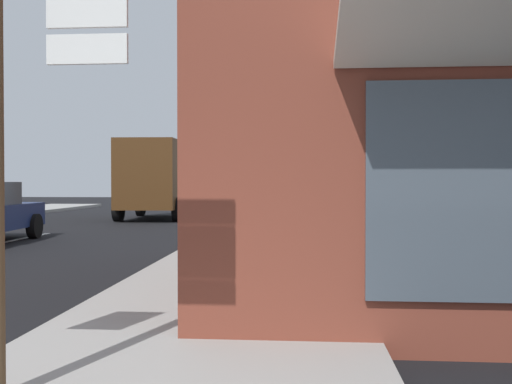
{
  "coord_description": "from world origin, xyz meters",
  "views": [
    {
      "loc": [
        7.22,
        -4.0,
        1.48
      ],
      "look_at": [
        5.99,
        11.44,
        1.2
      ],
      "focal_mm": 40.89,
      "sensor_mm": 36.0,
      "label": 1
    }
  ],
  "objects": [
    {
      "name": "traffic_light_far_right",
      "position": [
        5.09,
        17.98,
        2.66
      ],
      "size": [
        0.3,
        0.49,
        3.59
      ],
      "color": "#47474C",
      "rests_on": "ground"
    },
    {
      "name": "delivery_truck",
      "position": [
        1.46,
        18.62,
        1.65
      ],
      "size": [
        2.63,
        5.07,
        3.05
      ],
      "color": "#4C2D14",
      "rests_on": "ground"
    },
    {
      "name": "ground_plane",
      "position": [
        0.0,
        10.0,
        0.0
      ],
      "size": [
        80.0,
        80.0,
        0.0
      ],
      "primitive_type": "plane",
      "color": "black"
    },
    {
      "name": "sidewalk_right",
      "position": [
        6.34,
        8.0,
        0.07
      ],
      "size": [
        3.1,
        44.0,
        0.14
      ],
      "primitive_type": "cube",
      "color": "#9E9B96",
      "rests_on": "ground"
    },
    {
      "name": "traffic_light_near_right",
      "position": [
        5.09,
        11.99,
        2.62
      ],
      "size": [
        0.3,
        0.49,
        3.54
      ],
      "color": "#47474C",
      "rests_on": "ground"
    }
  ]
}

